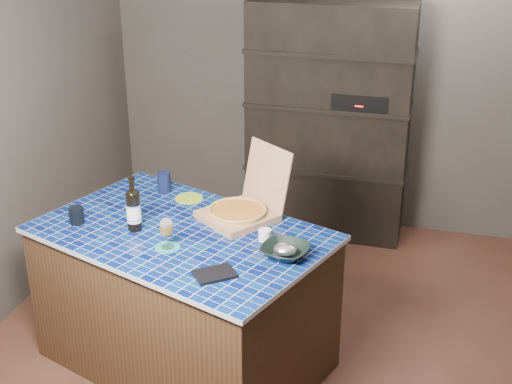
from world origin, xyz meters
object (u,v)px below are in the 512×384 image
(wine_glass, at_px, (166,227))
(pizza_box, at_px, (241,209))
(mead_bottle, at_px, (134,209))
(bowl, at_px, (285,251))
(dvd_case, at_px, (215,274))
(kitchen_island, at_px, (184,298))

(wine_glass, bearing_deg, pizza_box, 58.28)
(mead_bottle, distance_m, wine_glass, 0.29)
(mead_bottle, bearing_deg, bowl, -5.22)
(mead_bottle, distance_m, dvd_case, 0.68)
(wine_glass, relative_size, bowl, 0.69)
(wine_glass, xyz_separation_m, bowl, (0.61, 0.07, -0.09))
(dvd_case, bearing_deg, kitchen_island, -179.60)
(dvd_case, distance_m, bowl, 0.39)
(mead_bottle, bearing_deg, dvd_case, -31.53)
(mead_bottle, xyz_separation_m, dvd_case, (0.57, -0.35, -0.11))
(kitchen_island, xyz_separation_m, wine_glass, (-0.00, -0.19, 0.54))
(dvd_case, bearing_deg, wine_glass, -160.62)
(pizza_box, xyz_separation_m, bowl, (0.34, -0.36, -0.03))
(wine_glass, distance_m, dvd_case, 0.39)
(kitchen_island, bearing_deg, bowl, 8.92)
(wine_glass, bearing_deg, bowl, 6.87)
(mead_bottle, relative_size, wine_glass, 1.86)
(pizza_box, relative_size, mead_bottle, 1.81)
(mead_bottle, relative_size, dvd_case, 1.59)
(kitchen_island, distance_m, pizza_box, 0.60)
(kitchen_island, distance_m, dvd_case, 0.66)
(mead_bottle, bearing_deg, kitchen_island, 9.41)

